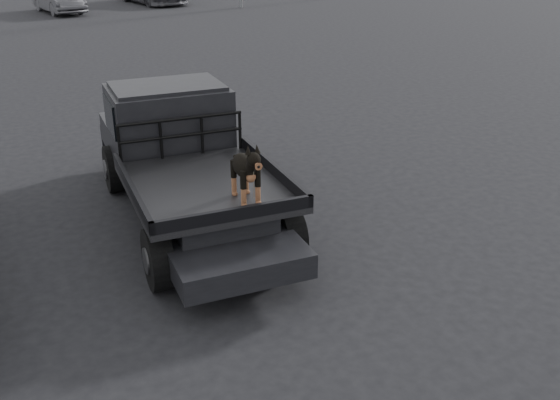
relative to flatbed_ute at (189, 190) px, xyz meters
name	(u,v)px	position (x,y,z in m)	size (l,w,h in m)	color
ground	(169,293)	(-0.78, -1.89, -0.46)	(120.00, 120.00, 0.00)	black
flatbed_ute	(189,190)	(0.00, 0.00, 0.00)	(2.00, 5.40, 0.92)	black
ute_cab	(169,113)	(0.00, 0.95, 0.90)	(1.72, 1.30, 0.88)	black
headache_rack	(182,137)	(0.00, 0.20, 0.74)	(1.80, 0.08, 0.55)	black
dog	(245,171)	(0.31, -1.62, 0.83)	(0.32, 0.60, 0.74)	black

